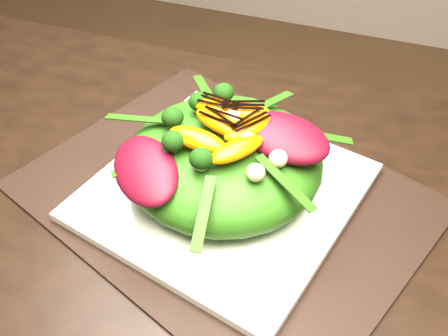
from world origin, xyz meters
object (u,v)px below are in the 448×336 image
(plate_base, at_px, (224,191))
(lettuce_mound, at_px, (224,160))
(salad_bowl, at_px, (224,183))
(placemat, at_px, (224,195))
(orange_segment, at_px, (225,117))

(plate_base, height_order, lettuce_mound, lettuce_mound)
(plate_base, xyz_separation_m, salad_bowl, (0.00, -0.00, 0.01))
(lettuce_mound, bearing_deg, plate_base, 90.00)
(placemat, bearing_deg, plate_base, 90.00)
(plate_base, height_order, salad_bowl, salad_bowl)
(plate_base, bearing_deg, orange_segment, 107.05)
(lettuce_mound, bearing_deg, salad_bowl, 0.00)
(placemat, xyz_separation_m, lettuce_mound, (0.00, 0.00, 0.06))
(plate_base, bearing_deg, lettuce_mound, -90.00)
(lettuce_mound, bearing_deg, placemat, -90.00)
(plate_base, height_order, orange_segment, orange_segment)
(placemat, xyz_separation_m, orange_segment, (-0.00, 0.02, 0.11))
(salad_bowl, relative_size, lettuce_mound, 1.05)
(orange_segment, bearing_deg, placemat, -72.95)
(plate_base, relative_size, orange_segment, 4.46)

